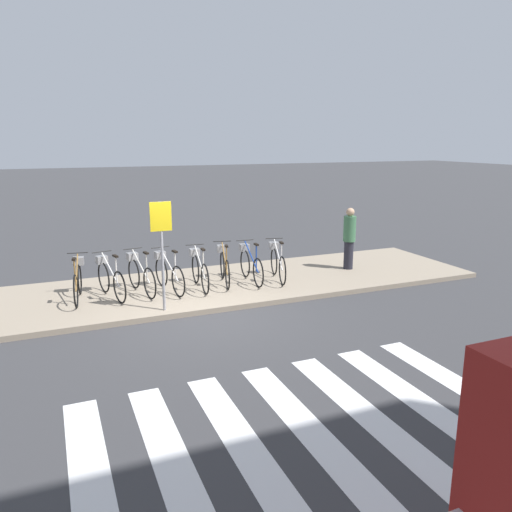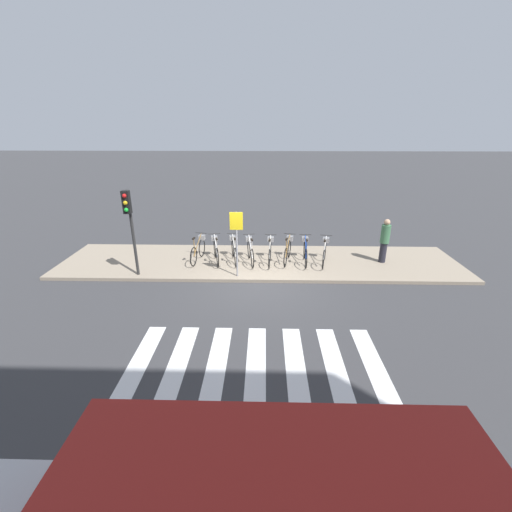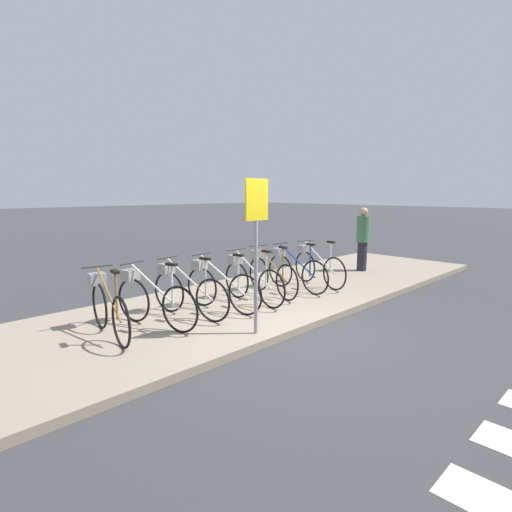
{
  "view_description": "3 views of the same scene",
  "coord_description": "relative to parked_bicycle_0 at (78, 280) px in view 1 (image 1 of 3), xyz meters",
  "views": [
    {
      "loc": [
        -2.86,
        -9.74,
        3.67
      ],
      "look_at": [
        1.42,
        0.48,
        1.06
      ],
      "focal_mm": 35.0,
      "sensor_mm": 36.0,
      "label": 1
    },
    {
      "loc": [
        0.16,
        -10.7,
        5.17
      ],
      "look_at": [
        -0.11,
        0.34,
        0.87
      ],
      "focal_mm": 24.0,
      "sensor_mm": 36.0,
      "label": 2
    },
    {
      "loc": [
        -4.85,
        -3.82,
        2.24
      ],
      "look_at": [
        0.3,
        1.37,
        1.07
      ],
      "focal_mm": 28.0,
      "sensor_mm": 36.0,
      "label": 3
    }
  ],
  "objects": [
    {
      "name": "sidewalk",
      "position": [
        2.4,
        -0.01,
        -0.52
      ],
      "size": [
        15.42,
        3.54,
        0.12
      ],
      "color": "gray",
      "rests_on": "ground_plane"
    },
    {
      "name": "pedestrian",
      "position": [
        7.15,
        -0.02,
        0.44
      ],
      "size": [
        0.34,
        0.34,
        1.71
      ],
      "color": "#23232D",
      "rests_on": "sidewalk"
    },
    {
      "name": "parked_bicycle_3",
      "position": [
        2.03,
        -0.12,
        0.0
      ],
      "size": [
        0.48,
        1.72,
        1.07
      ],
      "color": "black",
      "rests_on": "sidewalk"
    },
    {
      "name": "parked_bicycle_6",
      "position": [
        4.15,
        -0.11,
        0.0
      ],
      "size": [
        0.46,
        1.74,
        1.07
      ],
      "color": "black",
      "rests_on": "sidewalk"
    },
    {
      "name": "parked_bicycle_2",
      "position": [
        1.39,
        -0.01,
        0.0
      ],
      "size": [
        0.5,
        1.72,
        1.07
      ],
      "color": "black",
      "rests_on": "sidewalk"
    },
    {
      "name": "sign_post",
      "position": [
        1.63,
        -1.49,
        1.11
      ],
      "size": [
        0.44,
        0.07,
        2.31
      ],
      "color": "#99999E",
      "rests_on": "sidewalk"
    },
    {
      "name": "parked_bicycle_4",
      "position": [
        2.79,
        -0.15,
        0.0
      ],
      "size": [
        0.46,
        1.74,
        1.07
      ],
      "color": "black",
      "rests_on": "sidewalk"
    },
    {
      "name": "parked_bicycle_5",
      "position": [
        3.49,
        -0.01,
        0.0
      ],
      "size": [
        0.53,
        1.71,
        1.07
      ],
      "color": "black",
      "rests_on": "sidewalk"
    },
    {
      "name": "parked_bicycle_1",
      "position": [
        0.69,
        -0.07,
        0.0
      ],
      "size": [
        0.56,
        1.7,
        1.07
      ],
      "color": "black",
      "rests_on": "sidewalk"
    },
    {
      "name": "parked_bicycle_0",
      "position": [
        0.0,
        0.0,
        0.0
      ],
      "size": [
        0.46,
        1.73,
        1.07
      ],
      "color": "black",
      "rests_on": "sidewalk"
    },
    {
      "name": "parked_bicycle_7",
      "position": [
        4.88,
        -0.18,
        0.0
      ],
      "size": [
        0.55,
        1.71,
        1.07
      ],
      "color": "black",
      "rests_on": "sidewalk"
    },
    {
      "name": "ground_plane",
      "position": [
        2.4,
        -1.78,
        -0.58
      ],
      "size": [
        120.0,
        120.0,
        0.0
      ],
      "primitive_type": "plane",
      "color": "#38383A"
    }
  ]
}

